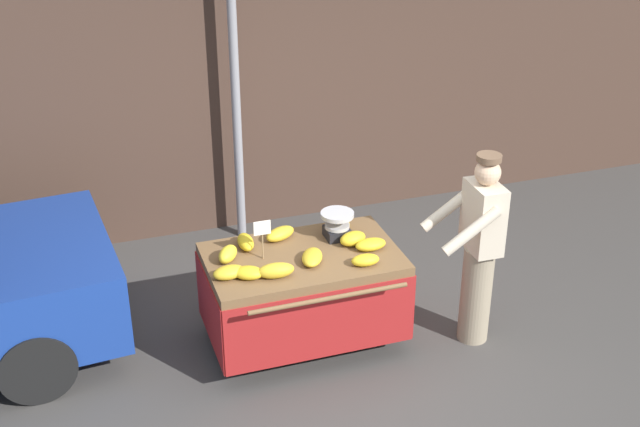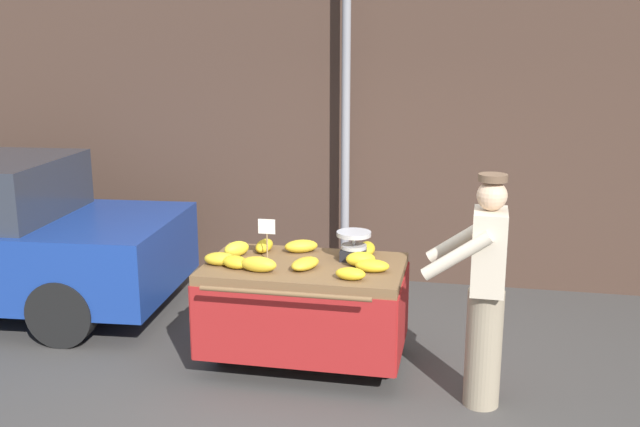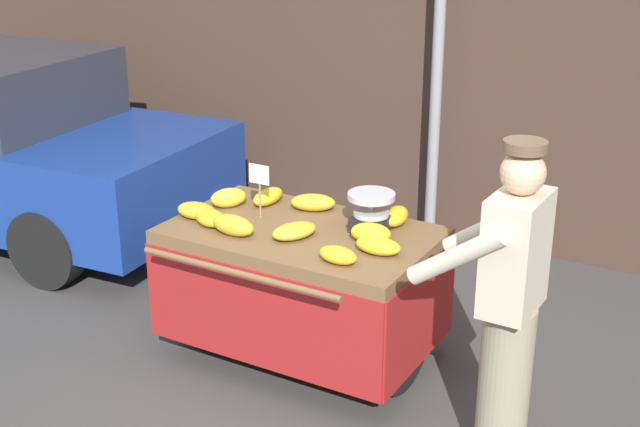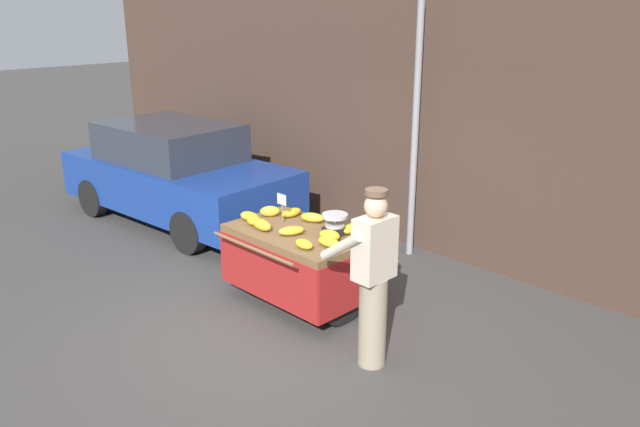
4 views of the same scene
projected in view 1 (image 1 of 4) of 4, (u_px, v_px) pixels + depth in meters
The scene contains 18 objects.
ground_plane at pixel (360, 379), 6.85m from camera, with size 60.00×60.00×0.00m, color #423F3D.
back_wall at pixel (255, 39), 8.53m from camera, with size 16.00×0.24×3.99m, color #473328.
street_pole at pixel (235, 83), 8.28m from camera, with size 0.09×0.09×3.37m, color gray.
banana_cart at pixel (303, 280), 7.01m from camera, with size 1.60×1.17×0.87m.
weighing_scale at pixel (337, 225), 7.11m from camera, with size 0.28×0.28×0.24m.
price_sign at pixel (262, 231), 6.73m from camera, with size 0.14×0.01×0.34m.
banana_bunch_0 at pixel (276, 271), 6.56m from camera, with size 0.14×0.29×0.12m, color gold.
banana_bunch_1 at pixel (280, 234), 7.11m from camera, with size 0.14×0.28×0.11m, color gold.
banana_bunch_2 at pixel (371, 244), 6.95m from camera, with size 0.15×0.26×0.10m, color gold.
banana_bunch_3 at pixel (228, 254), 6.78m from camera, with size 0.13×0.23×0.12m, color yellow.
banana_bunch_4 at pixel (229, 272), 6.55m from camera, with size 0.15×0.25×0.10m, color gold.
banana_bunch_5 at pixel (340, 222), 7.30m from camera, with size 0.13×0.25×0.11m, color gold.
banana_bunch_6 at pixel (353, 239), 7.02m from camera, with size 0.15×0.23×0.12m, color gold.
banana_bunch_7 at pixel (312, 257), 6.77m from camera, with size 0.16×0.29×0.09m, color gold.
banana_bunch_8 at pixel (248, 273), 6.55m from camera, with size 0.15×0.24×0.10m, color gold.
banana_bunch_9 at pixel (365, 260), 6.73m from camera, with size 0.13×0.23×0.09m, color gold.
banana_bunch_10 at pixel (246, 242), 6.98m from camera, with size 0.13×0.27×0.10m, color gold.
vendor_person at pixel (479, 250), 6.97m from camera, with size 0.59×0.52×1.71m.
Camera 1 is at (-2.07, -5.11, 4.29)m, focal length 47.68 mm.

